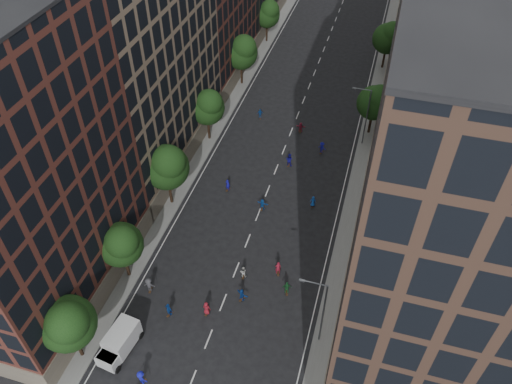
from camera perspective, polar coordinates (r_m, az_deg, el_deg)
ground at (r=71.73m, az=3.11°, el=4.60°), size 240.00×240.00×0.00m
sidewalk_left at (r=80.26m, az=-4.02°, el=9.37°), size 4.00×105.00×0.15m
sidewalk_right at (r=76.65m, az=13.28°, el=6.34°), size 4.00×105.00×0.15m
bldg_left_a at (r=50.03m, az=-26.66°, el=1.31°), size 14.00×22.00×30.00m
bldg_left_b at (r=64.77m, az=-14.70°, el=16.54°), size 14.00×26.00×34.00m
bldg_right_a at (r=40.69m, az=21.89°, el=-1.85°), size 14.00×30.00×36.00m
bldg_right_b at (r=65.58m, az=21.50°, el=14.79°), size 14.00×28.00×33.00m
tree_left_0 at (r=48.79m, az=-20.72°, el=-13.85°), size 5.20×5.20×8.83m
tree_left_1 at (r=53.70m, az=-15.17°, el=-5.73°), size 4.80×4.80×8.21m
tree_left_2 at (r=60.39m, az=-10.15°, el=2.97°), size 5.60×5.60×9.45m
tree_left_3 at (r=70.87m, az=-5.54°, el=9.74°), size 5.00×5.00×8.58m
tree_left_4 at (r=83.66m, az=-1.62°, el=15.78°), size 5.40×5.40×9.08m
tree_left_5 at (r=97.72m, az=1.35°, el=19.75°), size 4.80×4.80×8.33m
tree_right_a at (r=73.84m, az=13.52°, el=10.02°), size 5.00×5.00×8.39m
tree_right_b at (r=91.25m, az=14.97°, el=16.74°), size 5.20×5.20×8.83m
streetlamp_near at (r=47.88m, az=7.45°, el=-13.23°), size 2.64×0.22×9.06m
streetlamp_far at (r=71.71m, az=12.41°, el=8.68°), size 2.64×0.22×9.06m
cargo_van at (r=51.86m, az=-15.36°, el=-16.24°), size 2.87×5.07×2.57m
skater_3 at (r=50.09m, az=-12.95°, el=-20.02°), size 1.31×0.96×1.82m
skater_4 at (r=53.39m, az=-9.92°, el=-13.12°), size 1.12×0.82×1.77m
skater_5 at (r=53.80m, az=-1.63°, el=-11.68°), size 1.52×1.02×1.57m
skater_6 at (r=53.00m, az=-5.67°, el=-13.10°), size 0.88×0.61×1.72m
skater_7 at (r=55.74m, az=2.53°, el=-8.70°), size 0.80×0.68×1.86m
skater_8 at (r=55.60m, az=-1.47°, el=-9.14°), size 0.80×0.65×1.52m
skater_9 at (r=55.51m, az=-12.09°, el=-10.37°), size 1.30×0.86×1.88m
skater_10 at (r=54.28m, az=3.56°, el=-10.88°), size 1.11×0.72×1.76m
skater_11 at (r=62.53m, az=0.72°, el=-1.43°), size 1.51×0.66×1.57m
skater_12 at (r=63.36m, az=6.54°, el=-1.10°), size 0.78×0.55×1.50m
skater_13 at (r=65.13m, az=-3.25°, el=0.80°), size 0.72×0.58×1.71m
skater_14 at (r=68.87m, az=3.81°, el=3.68°), size 1.05×0.88×1.93m
skater_15 at (r=71.56m, az=7.54°, el=5.02°), size 1.25×0.91×1.73m
skater_16 at (r=77.88m, az=0.48°, el=8.92°), size 0.99×0.63×1.56m
skater_17 at (r=75.28m, az=5.12°, el=7.35°), size 1.44×0.50×1.54m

